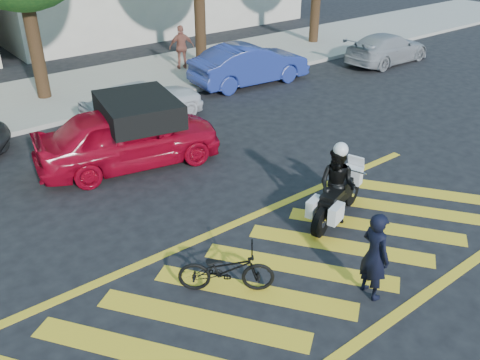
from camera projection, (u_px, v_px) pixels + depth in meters
ground at (280, 278)px, 9.17m from camera, size 90.00×90.00×0.00m
sidewalk at (45, 99)px, 17.43m from camera, size 60.00×5.00×0.15m
crosswalk at (278, 279)px, 9.15m from camera, size 12.33×4.00×0.01m
officer_bike at (375, 256)px, 8.42m from camera, size 0.48×0.65×1.63m
bicycle at (226, 269)px, 8.70m from camera, size 1.67×1.49×0.87m
police_motorcycle at (336, 199)px, 10.63m from camera, size 2.06×1.00×0.93m
officer_moto at (337, 186)px, 10.47m from camera, size 0.84×0.96×1.67m
red_convertible at (129, 136)px, 12.82m from camera, size 4.89×2.72×1.57m
parked_mid_right at (143, 101)px, 15.50m from camera, size 3.85×1.61×1.30m
parked_right at (250, 64)px, 18.78m from camera, size 4.62×1.97×1.48m
parked_far_right at (387, 48)px, 21.39m from camera, size 4.25×1.82×1.22m
pedestrian_right at (182, 47)px, 20.02m from camera, size 1.07×0.74×1.69m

